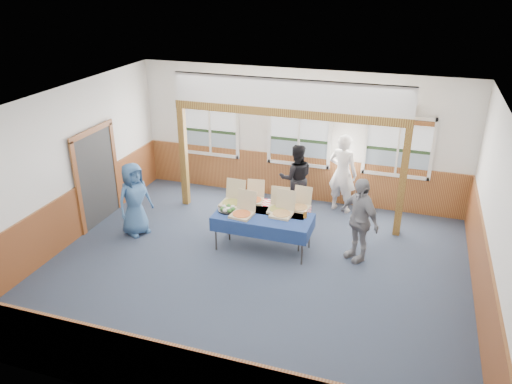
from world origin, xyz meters
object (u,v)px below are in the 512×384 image
at_px(table_left, 263,218).
at_px(woman_white, 343,173).
at_px(woman_black, 296,178).
at_px(person_grey, 359,220).
at_px(table_right, 268,210).
at_px(man_blue, 134,199).

distance_m(table_left, woman_white, 2.61).
distance_m(woman_black, person_grey, 2.41).
bearing_deg(woman_white, person_grey, 123.62).
bearing_deg(person_grey, woman_black, 175.65).
bearing_deg(woman_black, woman_white, 177.92).
relative_size(woman_white, woman_black, 1.15).
height_order(table_left, table_right, same).
bearing_deg(woman_white, table_left, 78.24).
xyz_separation_m(woman_black, man_blue, (-2.98, -2.17, -0.01)).
xyz_separation_m(table_right, man_blue, (-2.76, -0.62, 0.11)).
bearing_deg(table_left, woman_white, 60.11).
xyz_separation_m(woman_white, person_grey, (0.65, -2.06, -0.08)).
bearing_deg(table_right, woman_white, 45.70).
relative_size(woman_black, man_blue, 1.01).
distance_m(table_right, woman_white, 2.27).
distance_m(table_left, person_grey, 1.88).
bearing_deg(person_grey, table_left, -131.25).
relative_size(woman_black, person_grey, 0.95).
relative_size(table_left, woman_black, 1.22).
bearing_deg(man_blue, table_right, -52.40).
bearing_deg(woman_black, man_blue, 15.96).
xyz_separation_m(table_left, woman_black, (0.19, 1.96, 0.11)).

